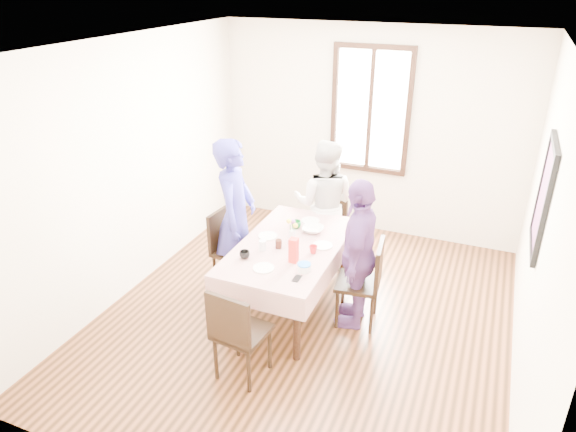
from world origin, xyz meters
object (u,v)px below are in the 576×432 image
object	(u,v)px
chair_right	(358,283)
chair_far	(324,227)
person_far	(324,204)
person_left	(235,217)
chair_near	(242,331)
person_right	(358,254)
dining_table	(290,277)
chair_left	(235,251)

from	to	relation	value
chair_right	chair_far	bearing A→B (deg)	27.74
chair_far	person_far	size ratio (longest dim) A/B	0.59
person_far	person_left	bearing A→B (deg)	46.42
chair_right	chair_near	xyz separation A→B (m)	(-0.71, -1.13, 0.00)
chair_right	person_right	world-z (taller)	person_right
dining_table	chair_left	size ratio (longest dim) A/B	1.73
dining_table	chair_right	distance (m)	0.72
chair_far	chair_near	distance (m)	2.16
chair_left	chair_far	size ratio (longest dim) A/B	1.00
chair_left	chair_far	distance (m)	1.17
chair_left	person_far	world-z (taller)	person_far
person_left	person_right	xyz separation A→B (m)	(1.39, -0.10, -0.10)
chair_near	person_right	distance (m)	1.36
chair_far	dining_table	bearing A→B (deg)	96.92
chair_left	person_right	bearing A→B (deg)	91.77
person_left	person_far	world-z (taller)	person_left
person_far	chair_left	bearing A→B (deg)	45.68
person_left	dining_table	bearing A→B (deg)	-113.55
person_far	dining_table	bearing A→B (deg)	83.62
chair_far	person_left	distance (m)	1.23
chair_right	chair_far	distance (m)	1.25
chair_left	person_far	bearing A→B (deg)	147.82
dining_table	chair_right	bearing A→B (deg)	3.94
chair_left	chair_right	bearing A→B (deg)	91.82
person_right	dining_table	bearing A→B (deg)	-91.08
chair_far	person_right	size ratio (longest dim) A/B	0.59
chair_left	person_far	distance (m)	1.20
person_right	chair_left	bearing A→B (deg)	-99.13
chair_right	person_left	distance (m)	1.47
person_right	chair_far	bearing A→B (deg)	-151.23
dining_table	chair_right	xyz separation A→B (m)	(0.71, 0.05, 0.08)
person_right	person_left	bearing A→B (deg)	-99.19
dining_table	chair_far	world-z (taller)	chair_far
chair_near	dining_table	bearing A→B (deg)	96.42
chair_far	chair_right	bearing A→B (deg)	131.55
chair_left	person_right	world-z (taller)	person_right
chair_left	chair_far	bearing A→B (deg)	148.41
chair_left	person_far	xyz separation A→B (m)	(0.71, 0.91, 0.32)
person_left	chair_left	bearing A→B (deg)	78.45
chair_right	chair_far	world-z (taller)	same
chair_left	person_left	world-z (taller)	person_left
chair_far	person_left	bearing A→B (deg)	60.32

